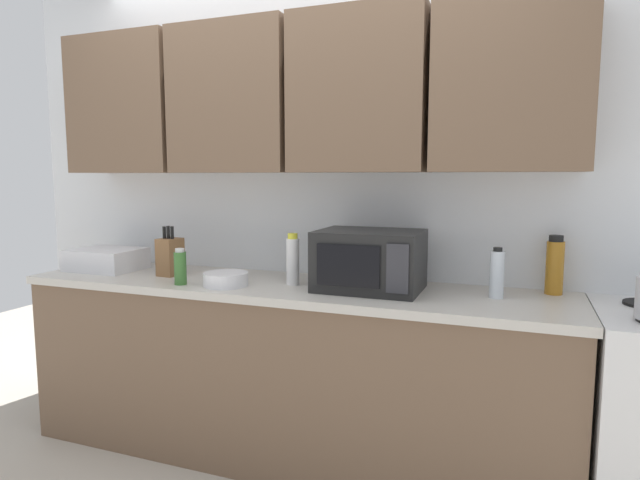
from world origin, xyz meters
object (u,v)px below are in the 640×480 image
at_px(bottle_white_jar, 293,260).
at_px(bottle_amber_vinegar, 555,266).
at_px(knife_block, 170,256).
at_px(bottle_clear_tall, 497,274).
at_px(bottle_green_oil, 180,267).
at_px(microwave, 370,260).
at_px(dish_rack, 106,259).
at_px(bowl_ceramic_small, 226,279).

height_order(bottle_white_jar, bottle_amber_vinegar, bottle_amber_vinegar).
height_order(knife_block, bottle_amber_vinegar, same).
bearing_deg(bottle_clear_tall, knife_block, -177.94).
relative_size(bottle_green_oil, bottle_white_jar, 0.71).
height_order(microwave, bottle_amber_vinegar, microwave).
distance_m(microwave, dish_rack, 1.55).
relative_size(knife_block, bottle_white_jar, 1.06).
bearing_deg(microwave, bottle_white_jar, -177.16).
bearing_deg(bottle_white_jar, bottle_amber_vinegar, 10.69).
bearing_deg(microwave, bowl_ceramic_small, -166.61).
distance_m(microwave, bottle_clear_tall, 0.57).
xyz_separation_m(bottle_amber_vinegar, bowl_ceramic_small, (-1.48, -0.37, -0.10)).
relative_size(bottle_green_oil, bowl_ceramic_small, 0.82).
xyz_separation_m(microwave, knife_block, (-1.10, -0.03, -0.04)).
relative_size(microwave, dish_rack, 1.26).
height_order(dish_rack, bottle_amber_vinegar, bottle_amber_vinegar).
distance_m(dish_rack, knife_block, 0.45).
relative_size(microwave, bottle_clear_tall, 2.15).
distance_m(microwave, knife_block, 1.10).
bearing_deg(bottle_green_oil, dish_rack, 162.66).
xyz_separation_m(knife_block, bottle_clear_tall, (1.66, 0.06, 0.00)).
bearing_deg(microwave, knife_block, -178.49).
bearing_deg(bottle_amber_vinegar, bowl_ceramic_small, -166.11).
relative_size(microwave, bottle_amber_vinegar, 1.79).
height_order(dish_rack, bottle_clear_tall, bottle_clear_tall).
relative_size(knife_block, bottle_clear_tall, 1.20).
bearing_deg(bowl_ceramic_small, bottle_white_jar, 25.83).
xyz_separation_m(microwave, bottle_green_oil, (-0.90, -0.21, -0.05)).
relative_size(dish_rack, bottle_green_oil, 2.12).
distance_m(bottle_amber_vinegar, bowl_ceramic_small, 1.53).
xyz_separation_m(dish_rack, bottle_white_jar, (1.16, -0.01, 0.06)).
relative_size(bottle_white_jar, bottle_amber_vinegar, 0.95).
bearing_deg(bottle_clear_tall, dish_rack, -178.84).
xyz_separation_m(microwave, bottle_white_jar, (-0.38, -0.02, -0.02)).
distance_m(bottle_green_oil, bottle_amber_vinegar, 1.76).
distance_m(bottle_white_jar, bottle_amber_vinegar, 1.21).
bearing_deg(bottle_amber_vinegar, bottle_clear_tall, -143.94).
bearing_deg(bowl_ceramic_small, bottle_green_oil, -167.19).
height_order(bottle_green_oil, bowl_ceramic_small, bottle_green_oil).
distance_m(knife_block, bottle_green_oil, 0.27).
height_order(dish_rack, bottle_white_jar, bottle_white_jar).
height_order(microwave, knife_block, microwave).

